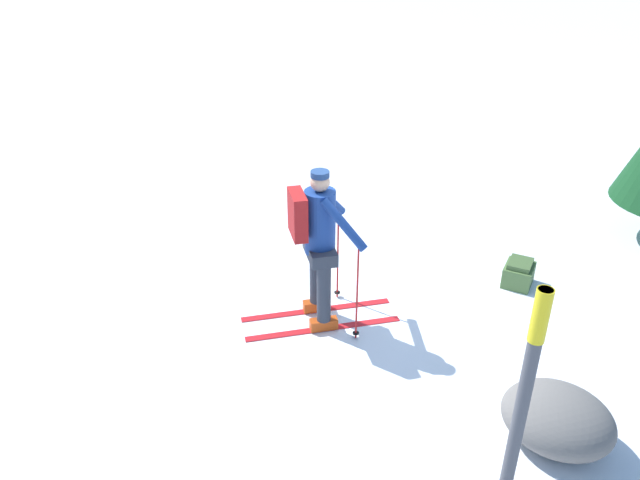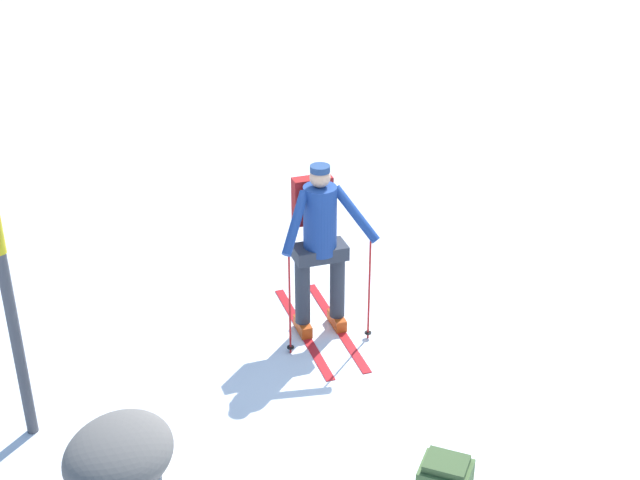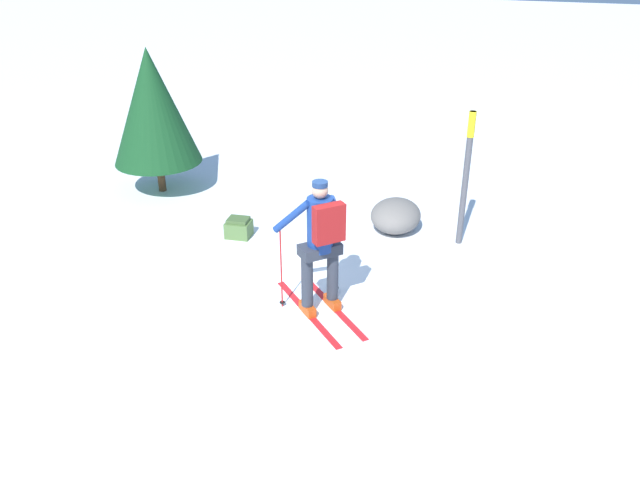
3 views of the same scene
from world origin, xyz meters
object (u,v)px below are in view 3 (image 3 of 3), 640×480
Objects in this scene: rock_boulder at (396,216)px; pine_tree at (153,106)px; trail_marker at (467,170)px; skier at (321,240)px; dropped_backpack at (239,228)px.

pine_tree reaches higher than rock_boulder.
pine_tree is (0.41, 5.58, 0.39)m from trail_marker.
skier is 0.85× the size of trail_marker.
dropped_backpack is 0.44× the size of rock_boulder.
rock_boulder is at bearing -66.06° from dropped_backpack.
trail_marker is 0.80× the size of pine_tree.
trail_marker reaches higher than rock_boulder.
rock_boulder is 4.73m from pine_tree.
rock_boulder is (1.03, -2.32, 0.11)m from dropped_backpack.
dropped_backpack is at bearing -120.77° from pine_tree.
skier is at bearing 171.73° from rock_boulder.
skier is at bearing -130.24° from dropped_backpack.
skier is 2.80m from rock_boulder.
skier is 0.68× the size of pine_tree.
skier is 2.68m from dropped_backpack.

